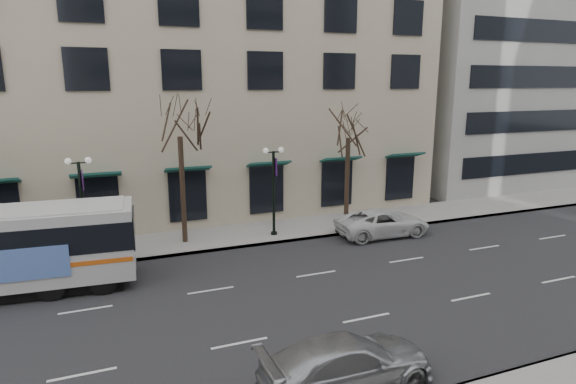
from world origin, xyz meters
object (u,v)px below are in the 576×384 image
tree_far_right (349,122)px  white_pickup (383,223)px  lamp_post_left (83,203)px  lamp_post_right (274,187)px  silver_car (347,363)px  tree_far_mid (179,118)px

tree_far_right → white_pickup: (1.01, -2.60, -5.66)m
lamp_post_left → tree_far_right: bearing=2.3°
lamp_post_right → white_pickup: lamp_post_right is taller
tree_far_right → white_pickup: 6.31m
lamp_post_left → lamp_post_right: same height
lamp_post_right → silver_car: lamp_post_right is taller
lamp_post_left → silver_car: lamp_post_left is taller
tree_far_mid → white_pickup: tree_far_mid is taller
tree_far_right → lamp_post_right: (-4.99, -0.60, -3.48)m
lamp_post_right → white_pickup: (6.00, -2.00, -2.18)m
tree_far_right → lamp_post_left: tree_far_right is taller
tree_far_mid → tree_far_right: bearing=-0.0°
lamp_post_right → silver_car: size_ratio=0.98×
tree_far_mid → lamp_post_left: size_ratio=1.64×
tree_far_mid → lamp_post_left: bearing=-173.1°
tree_far_right → white_pickup: tree_far_right is taller
lamp_post_left → lamp_post_right: size_ratio=1.00×
tree_far_right → lamp_post_right: tree_far_right is taller
tree_far_mid → white_pickup: (11.01, -2.60, -6.14)m
silver_car → white_pickup: bearing=-37.9°
lamp_post_left → lamp_post_right: (10.00, 0.00, 0.00)m
white_pickup → tree_far_mid: bearing=78.6°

